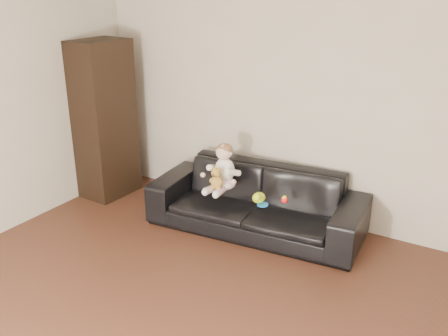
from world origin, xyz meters
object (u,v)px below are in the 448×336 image
Objects in this scene: sofa at (256,201)px; cabinet at (105,120)px; toy_green at (259,198)px; teddy_bear at (216,179)px; toy_blue_disc at (263,204)px; baby at (223,170)px; toy_rattle at (284,200)px.

cabinet reaches higher than sofa.
toy_green is at bearing -0.46° from cabinet.
toy_blue_disc is at bearing 15.31° from teddy_bear.
teddy_bear reaches higher than toy_blue_disc.
toy_blue_disc is (0.49, 0.02, -0.16)m from teddy_bear.
baby reaches higher than toy_blue_disc.
teddy_bear is at bearing -166.48° from toy_rattle.
baby is 3.30× the size of toy_green.
toy_blue_disc is at bearing -1.29° from cabinet.
baby is at bearing -165.08° from sofa.
cabinet is 2.11m from toy_blue_disc.
toy_green is 2.12× the size of toy_rattle.
sofa is 1.20× the size of cabinet.
toy_rattle is at bearing 2.62° from cabinet.
teddy_bear reaches higher than toy_rattle.
toy_rattle is (0.34, -0.10, 0.13)m from sofa.
cabinet is at bearing 179.39° from toy_rattle.
toy_green is at bearing -62.92° from sofa.
baby is (1.56, -0.04, -0.26)m from cabinet.
toy_rattle is 0.64× the size of toy_blue_disc.
baby is 0.15m from teddy_bear.
cabinet is 2.25m from toy_rattle.
teddy_bear is 0.51m from toy_blue_disc.
sofa is 31.23× the size of toy_rattle.
teddy_bear is at bearing -3.25° from cabinet.
sofa is 9.35× the size of teddy_bear.
toy_green is (0.44, -0.09, -0.16)m from baby.
toy_rattle is (0.21, 0.11, -0.02)m from toy_green.
teddy_bear reaches higher than sofa.
toy_rattle is at bearing 3.00° from baby.
baby is 0.48m from toy_green.
baby is at bearing 107.50° from teddy_bear.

